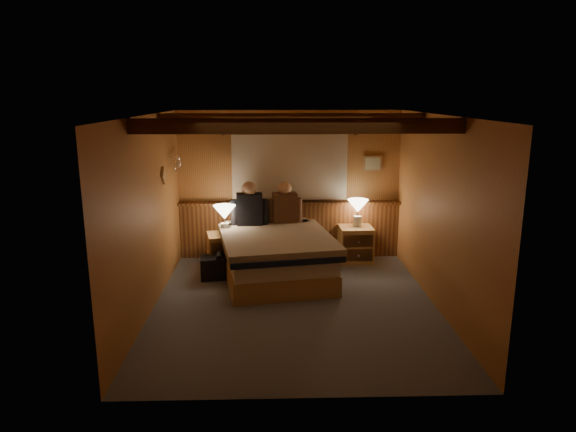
{
  "coord_description": "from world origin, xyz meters",
  "views": [
    {
      "loc": [
        -0.27,
        -6.17,
        2.64
      ],
      "look_at": [
        -0.07,
        0.4,
        1.08
      ],
      "focal_mm": 32.0,
      "sensor_mm": 36.0,
      "label": 1
    }
  ],
  "objects_px": {
    "nightstand_right": "(356,244)",
    "lamp_left": "(225,214)",
    "lamp_right": "(358,208)",
    "person_right": "(285,206)",
    "bed": "(276,255)",
    "nightstand_left": "(225,252)",
    "person_left": "(249,207)",
    "duffel_bag": "(219,267)"
  },
  "relations": [
    {
      "from": "bed",
      "to": "nightstand_left",
      "type": "distance_m",
      "value": 0.87
    },
    {
      "from": "person_left",
      "to": "duffel_bag",
      "type": "xyz_separation_m",
      "value": [
        -0.44,
        -0.53,
        -0.78
      ]
    },
    {
      "from": "lamp_left",
      "to": "duffel_bag",
      "type": "xyz_separation_m",
      "value": [
        -0.07,
        -0.36,
        -0.71
      ]
    },
    {
      "from": "lamp_left",
      "to": "person_right",
      "type": "height_order",
      "value": "person_right"
    },
    {
      "from": "bed",
      "to": "lamp_left",
      "type": "xyz_separation_m",
      "value": [
        -0.77,
        0.4,
        0.53
      ]
    },
    {
      "from": "nightstand_left",
      "to": "duffel_bag",
      "type": "relative_size",
      "value": 1.03
    },
    {
      "from": "lamp_right",
      "to": "nightstand_left",
      "type": "bearing_deg",
      "value": -169.31
    },
    {
      "from": "bed",
      "to": "person_left",
      "type": "height_order",
      "value": "person_left"
    },
    {
      "from": "person_left",
      "to": "person_right",
      "type": "distance_m",
      "value": 0.57
    },
    {
      "from": "bed",
      "to": "lamp_left",
      "type": "bearing_deg",
      "value": 142.67
    },
    {
      "from": "nightstand_right",
      "to": "duffel_bag",
      "type": "distance_m",
      "value": 2.25
    },
    {
      "from": "bed",
      "to": "person_left",
      "type": "relative_size",
      "value": 3.13
    },
    {
      "from": "lamp_left",
      "to": "person_right",
      "type": "xyz_separation_m",
      "value": [
        0.92,
        0.31,
        0.06
      ]
    },
    {
      "from": "lamp_right",
      "to": "duffel_bag",
      "type": "xyz_separation_m",
      "value": [
        -2.16,
        -0.76,
        -0.71
      ]
    },
    {
      "from": "person_left",
      "to": "nightstand_left",
      "type": "bearing_deg",
      "value": -159.68
    },
    {
      "from": "lamp_right",
      "to": "person_right",
      "type": "height_order",
      "value": "person_right"
    },
    {
      "from": "lamp_left",
      "to": "duffel_bag",
      "type": "bearing_deg",
      "value": -100.75
    },
    {
      "from": "nightstand_left",
      "to": "lamp_left",
      "type": "distance_m",
      "value": 0.6
    },
    {
      "from": "nightstand_left",
      "to": "lamp_right",
      "type": "distance_m",
      "value": 2.21
    },
    {
      "from": "lamp_left",
      "to": "duffel_bag",
      "type": "distance_m",
      "value": 0.8
    },
    {
      "from": "nightstand_right",
      "to": "bed",
      "type": "bearing_deg",
      "value": -152.39
    },
    {
      "from": "bed",
      "to": "duffel_bag",
      "type": "distance_m",
      "value": 0.86
    },
    {
      "from": "person_right",
      "to": "duffel_bag",
      "type": "xyz_separation_m",
      "value": [
        -0.99,
        -0.67,
        -0.77
      ]
    },
    {
      "from": "bed",
      "to": "nightstand_right",
      "type": "xyz_separation_m",
      "value": [
        1.29,
        0.74,
        -0.06
      ]
    },
    {
      "from": "bed",
      "to": "person_right",
      "type": "xyz_separation_m",
      "value": [
        0.15,
        0.71,
        0.59
      ]
    },
    {
      "from": "person_right",
      "to": "duffel_bag",
      "type": "bearing_deg",
      "value": -152.48
    },
    {
      "from": "nightstand_left",
      "to": "person_right",
      "type": "bearing_deg",
      "value": 6.65
    },
    {
      "from": "lamp_left",
      "to": "lamp_right",
      "type": "height_order",
      "value": "lamp_left"
    },
    {
      "from": "person_left",
      "to": "duffel_bag",
      "type": "distance_m",
      "value": 1.04
    },
    {
      "from": "lamp_left",
      "to": "person_right",
      "type": "relative_size",
      "value": 0.66
    },
    {
      "from": "bed",
      "to": "lamp_right",
      "type": "height_order",
      "value": "lamp_right"
    },
    {
      "from": "person_left",
      "to": "person_right",
      "type": "xyz_separation_m",
      "value": [
        0.55,
        0.15,
        -0.01
      ]
    },
    {
      "from": "nightstand_right",
      "to": "lamp_left",
      "type": "xyz_separation_m",
      "value": [
        -2.06,
        -0.34,
        0.59
      ]
    },
    {
      "from": "nightstand_left",
      "to": "lamp_right",
      "type": "xyz_separation_m",
      "value": [
        2.09,
        0.4,
        0.6
      ]
    },
    {
      "from": "bed",
      "to": "person_right",
      "type": "height_order",
      "value": "person_right"
    },
    {
      "from": "nightstand_right",
      "to": "person_right",
      "type": "distance_m",
      "value": 1.32
    },
    {
      "from": "bed",
      "to": "person_left",
      "type": "bearing_deg",
      "value": 115.31
    },
    {
      "from": "lamp_right",
      "to": "person_right",
      "type": "relative_size",
      "value": 0.65
    },
    {
      "from": "nightstand_left",
      "to": "person_left",
      "type": "bearing_deg",
      "value": 11.85
    },
    {
      "from": "bed",
      "to": "nightstand_left",
      "type": "relative_size",
      "value": 3.65
    },
    {
      "from": "lamp_right",
      "to": "duffel_bag",
      "type": "height_order",
      "value": "lamp_right"
    },
    {
      "from": "lamp_right",
      "to": "duffel_bag",
      "type": "distance_m",
      "value": 2.4
    }
  ]
}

